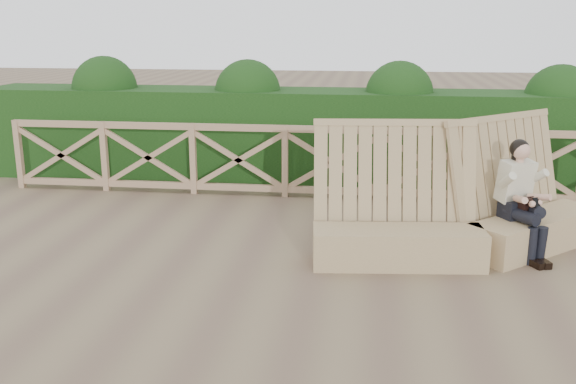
# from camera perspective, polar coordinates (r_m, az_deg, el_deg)

# --- Properties ---
(ground) EXTENTS (60.00, 60.00, 0.00)m
(ground) POSITION_cam_1_polar(r_m,az_deg,el_deg) (6.47, 1.82, -8.71)
(ground) COLOR brown
(ground) RESTS_ON ground
(bench) EXTENTS (3.45, 2.05, 1.55)m
(bench) POSITION_cam_1_polar(r_m,az_deg,el_deg) (7.58, 15.56, -2.59)
(bench) COLOR #9B8059
(bench) RESTS_ON ground
(woman) EXTENTS (0.59, 0.84, 1.32)m
(woman) POSITION_cam_1_polar(r_m,az_deg,el_deg) (7.69, 20.02, -0.21)
(woman) COLOR black
(woman) RESTS_ON ground
(guardrail) EXTENTS (10.10, 0.09, 1.10)m
(guardrail) POSITION_cam_1_polar(r_m,az_deg,el_deg) (9.64, 3.92, 2.64)
(guardrail) COLOR #83654C
(guardrail) RESTS_ON ground
(hedge) EXTENTS (12.00, 1.20, 1.50)m
(hedge) POSITION_cam_1_polar(r_m,az_deg,el_deg) (10.78, 4.35, 5.00)
(hedge) COLOR black
(hedge) RESTS_ON ground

